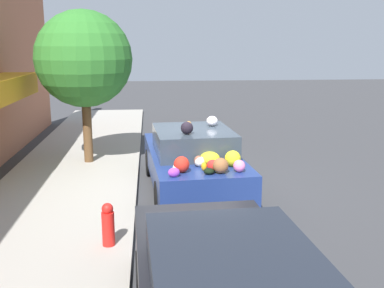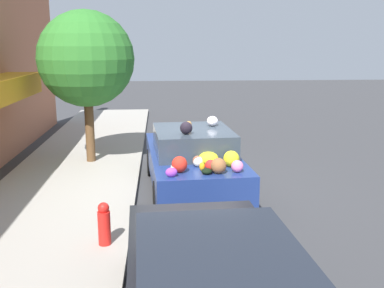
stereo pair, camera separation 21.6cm
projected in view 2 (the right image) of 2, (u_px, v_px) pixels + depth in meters
ground_plane at (186, 190)px, 10.12m from camera, size 60.00×60.00×0.00m
sidewalk_curb at (64, 191)px, 9.91m from camera, size 24.00×3.20×0.11m
street_tree at (86, 59)px, 11.62m from camera, size 2.49×2.49×3.98m
fire_hydrant at (104, 224)px, 7.08m from camera, size 0.20×0.20×0.70m
art_car at (193, 158)px, 9.92m from camera, size 4.41×2.13×1.68m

